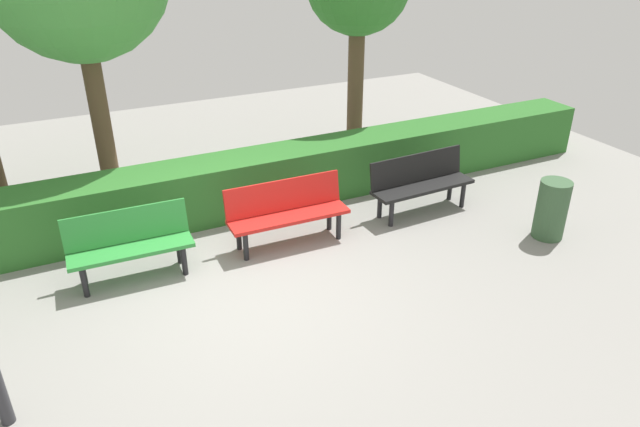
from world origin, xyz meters
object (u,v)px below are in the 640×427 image
at_px(bench_green, 130,242).
at_px(trash_bin, 552,209).
at_px(bench_red, 287,210).
at_px(bench_black, 420,181).

distance_m(bench_green, trash_bin, 5.54).
bearing_deg(trash_bin, bench_red, -23.70).
bearing_deg(bench_red, trash_bin, 157.55).
bearing_deg(trash_bin, bench_black, -51.76).
bearing_deg(bench_green, bench_black, -178.55).
bearing_deg(bench_red, bench_black, -178.54).
relative_size(bench_black, bench_red, 0.99).
distance_m(bench_black, bench_green, 4.19).
bearing_deg(bench_green, trash_bin, 166.32).
height_order(bench_red, bench_green, same).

